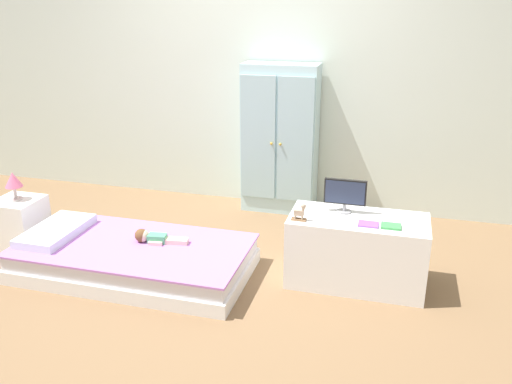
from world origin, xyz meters
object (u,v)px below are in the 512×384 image
Objects in this scene: book_green at (391,226)px; table_lamp at (13,181)px; nightstand at (20,222)px; wardrobe at (280,139)px; tv_stand at (357,251)px; book_purple at (368,224)px; doll at (151,237)px; bed at (134,258)px; tv_monitor at (345,194)px; rocking_horse_toy at (300,212)px.

table_lamp is at bearing 179.65° from book_green.
nightstand is 3.02× the size of book_green.
wardrobe is 1.45× the size of tv_stand.
tv_stand is 7.08× the size of book_purple.
nightstand is 2.93× the size of book_purple.
tv_stand is at bearing -55.64° from wardrobe.
nightstand is 0.41× the size of tv_stand.
tv_stand is (1.44, 0.20, -0.01)m from doll.
wardrobe reaches higher than bed.
doll is at bearing 34.16° from bed.
wardrobe is 1.52m from tv_stand.
tv_monitor is at bearing 3.59° from nightstand.
bed is 1.81m from book_green.
tv_stand is at bearing 1.80° from table_lamp.
wardrobe is 4.71× the size of tv_monitor.
doll is 1.46m from tv_stand.
nightstand is 2.58m from tv_monitor.
bed is 0.20m from doll.
doll reaches higher than bed.
bed is 13.73× the size of rocking_horse_toy.
tv_stand reaches higher than nightstand.
tv_monitor is at bearing 39.73° from rocking_horse_toy.
book_green is (1.76, 0.17, 0.39)m from bed.
bed is 1.23× the size of wardrobe.
tv_monitor is 2.25× the size of book_green.
book_purple is (0.18, -0.18, -0.13)m from tv_monitor.
nightstand is 2.88m from book_green.
table_lamp is (-1.21, 0.11, 0.28)m from doll.
doll is 1.03× the size of nightstand.
book_green is at bearing -28.94° from tv_monitor.
nightstand is at bearing 0.00° from table_lamp.
book_green is (2.86, -0.02, 0.30)m from nightstand.
book_green reaches higher than doll.
table_lamp is 2.72m from book_purple.
table_lamp reaches higher than book_purple.
book_purple is 1.03× the size of book_green.
nightstand is 3.17× the size of rocking_horse_toy.
tv_monitor is 2.37× the size of rocking_horse_toy.
table_lamp is 2.86m from book_green.
bed is 4.33× the size of nightstand.
book_green is (0.59, 0.04, -0.05)m from rocking_horse_toy.
book_green is at bearing -0.35° from nightstand.
book_green is (1.03, -1.30, -0.18)m from wardrobe.
tv_monitor is (-0.11, 0.08, 0.38)m from tv_stand.
wardrobe is at bearing 108.41° from rocking_horse_toy.
tv_stand is 0.40m from tv_monitor.
bed is at bearing -173.87° from rocking_horse_toy.
nightstand is 0.35m from table_lamp.
rocking_horse_toy reaches higher than doll.
tv_monitor is at bearing 151.06° from book_green.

